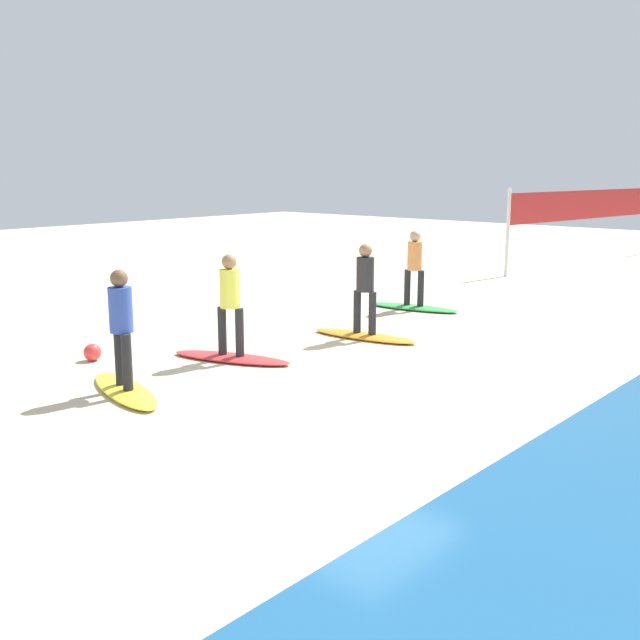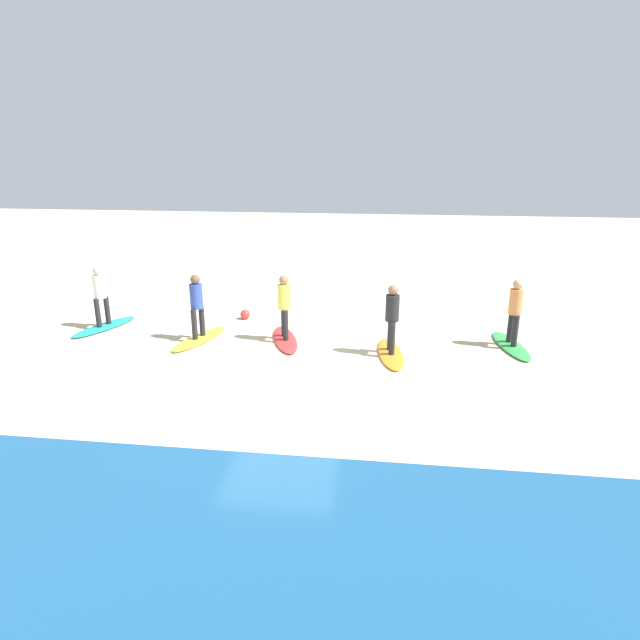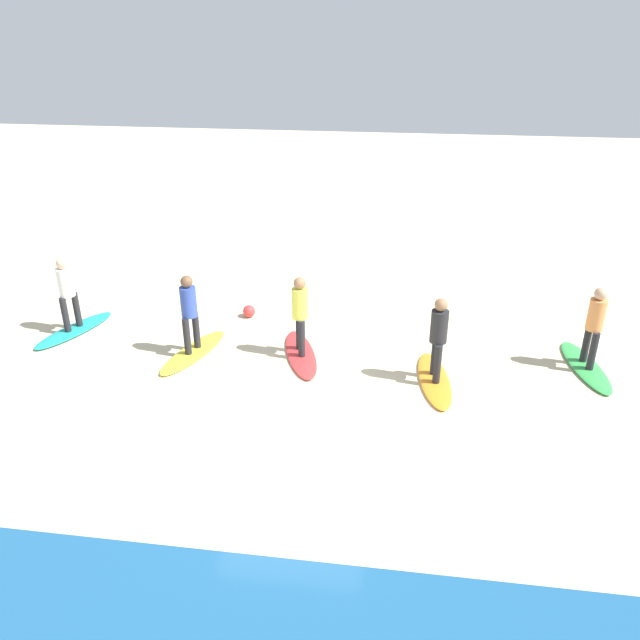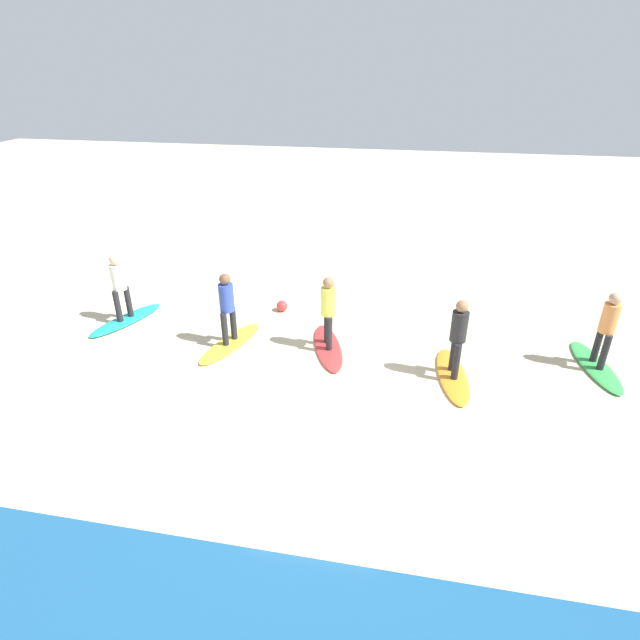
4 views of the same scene
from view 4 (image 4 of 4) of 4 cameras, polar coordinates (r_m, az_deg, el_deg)
name	(u,v)px [view 4 (image 4 of 4)]	position (r m, az deg, el deg)	size (l,w,h in m)	color
ground_plane	(323,416)	(9.49, 0.31, -10.59)	(60.00, 60.00, 0.00)	beige
surfboard_green	(596,366)	(12.22, 28.32, -4.56)	(2.10, 0.56, 0.09)	green
surfer_green	(608,324)	(11.79, 29.37, -0.44)	(0.32, 0.46, 1.64)	#232328
surfboard_orange	(452,376)	(10.82, 14.51, -6.01)	(2.10, 0.56, 0.09)	orange
surfer_orange	(458,333)	(10.32, 15.14, -1.40)	(0.32, 0.46, 1.64)	#232328
surfboard_red	(328,347)	(11.45, 0.89, -3.05)	(2.10, 0.56, 0.09)	red
surfer_red	(328,307)	(10.98, 0.93, 1.42)	(0.32, 0.44, 1.64)	#232328
surfboard_yellow	(231,343)	(11.78, -9.91, -2.54)	(2.10, 0.56, 0.09)	yellow
surfer_yellow	(227,304)	(11.33, -10.31, 1.81)	(0.32, 0.45, 1.64)	#232328
surfboard_teal	(126,320)	(13.49, -20.76, 0.02)	(2.10, 0.56, 0.09)	teal
surfer_teal	(119,283)	(13.09, -21.46, 3.88)	(0.32, 0.44, 1.64)	#232328
beach_ball	(282,306)	(13.13, -4.25, 1.57)	(0.28, 0.28, 0.28)	#E53838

